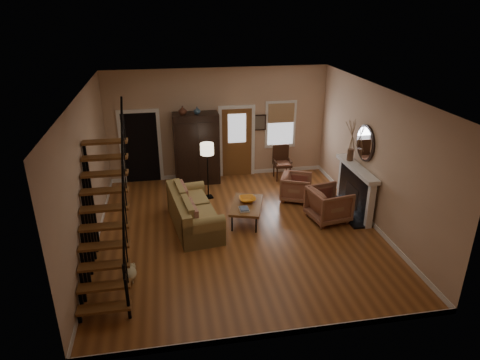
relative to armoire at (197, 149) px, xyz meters
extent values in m
plane|color=brown|center=(0.70, -3.15, -1.05)|extent=(7.00, 7.00, 0.00)
plane|color=white|center=(0.70, -3.15, 2.25)|extent=(7.00, 7.00, 0.00)
cube|color=tan|center=(0.70, 0.35, 0.60)|extent=(6.50, 0.04, 3.30)
cube|color=tan|center=(-2.55, -3.15, 0.60)|extent=(0.04, 7.00, 3.30)
cube|color=tan|center=(3.95, -3.15, 0.60)|extent=(0.04, 7.00, 3.30)
cube|color=black|center=(-1.60, 0.50, 0.00)|extent=(1.00, 0.36, 2.10)
cube|color=brown|center=(1.25, 0.33, 0.00)|extent=(0.90, 0.06, 2.10)
cube|color=silver|center=(2.60, 0.32, 0.50)|extent=(0.96, 0.06, 1.46)
cube|color=black|center=(3.83, -2.65, -0.48)|extent=(0.24, 1.60, 1.15)
cube|color=white|center=(3.77, -2.65, 0.15)|extent=(0.30, 1.95, 0.10)
cylinder|color=silver|center=(3.90, -2.65, 0.80)|extent=(0.05, 0.90, 0.90)
imported|color=#4C2619|center=(-0.35, -0.10, 1.17)|extent=(0.24, 0.24, 0.25)
imported|color=#334C60|center=(0.05, -0.10, 1.16)|extent=(0.20, 0.20, 0.21)
imported|color=orange|center=(1.03, -2.53, -0.53)|extent=(0.42, 0.42, 0.10)
imported|color=brown|center=(2.99, -2.96, -0.63)|extent=(1.07, 1.05, 0.84)
imported|color=brown|center=(2.54, -1.70, -0.69)|extent=(1.04, 1.03, 0.72)
camera|label=1|loc=(-0.82, -11.86, 4.06)|focal=32.00mm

